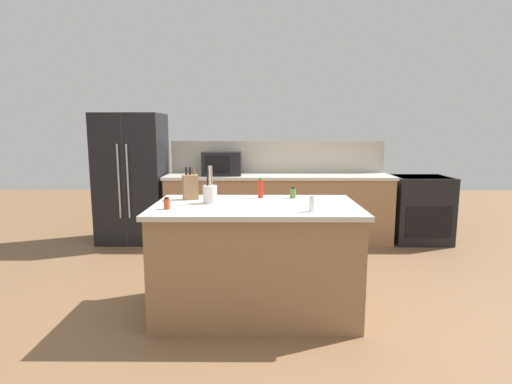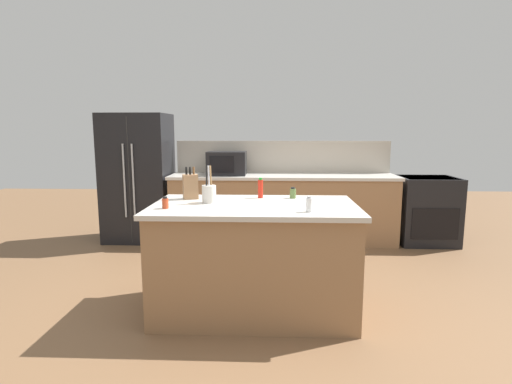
% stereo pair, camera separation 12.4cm
% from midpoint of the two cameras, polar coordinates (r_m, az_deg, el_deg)
% --- Properties ---
extents(ground_plane, '(14.00, 14.00, 0.00)m').
position_cam_midpoint_polar(ground_plane, '(3.64, -1.06, -16.48)').
color(ground_plane, brown).
extents(back_counter_run, '(3.12, 0.66, 0.94)m').
position_cam_midpoint_polar(back_counter_run, '(5.60, 2.55, -2.32)').
color(back_counter_run, '#936B47').
rests_on(back_counter_run, ground_plane).
extents(wall_backsplash, '(3.08, 0.03, 0.46)m').
position_cam_midpoint_polar(wall_backsplash, '(5.82, 2.48, 5.05)').
color(wall_backsplash, '#B2A899').
rests_on(wall_backsplash, back_counter_run).
extents(kitchen_island, '(1.72, 0.98, 0.94)m').
position_cam_midpoint_polar(kitchen_island, '(3.46, -1.08, -9.41)').
color(kitchen_island, '#936B47').
rests_on(kitchen_island, ground_plane).
extents(refrigerator, '(0.89, 0.75, 1.78)m').
position_cam_midpoint_polar(refrigerator, '(5.87, -17.83, 1.92)').
color(refrigerator, black).
rests_on(refrigerator, ground_plane).
extents(range_oven, '(0.76, 0.65, 0.92)m').
position_cam_midpoint_polar(range_oven, '(6.01, 21.79, -2.22)').
color(range_oven, black).
rests_on(range_oven, ground_plane).
extents(microwave, '(0.53, 0.39, 0.32)m').
position_cam_midpoint_polar(microwave, '(5.53, -5.51, 4.10)').
color(microwave, black).
rests_on(microwave, back_counter_run).
extents(knife_block, '(0.16, 0.14, 0.29)m').
position_cam_midpoint_polar(knife_block, '(3.64, -10.33, 0.75)').
color(knife_block, '#936B47').
rests_on(knife_block, kitchen_island).
extents(utensil_crock, '(0.12, 0.12, 0.32)m').
position_cam_midpoint_polar(utensil_crock, '(3.42, -7.63, -0.22)').
color(utensil_crock, beige).
rests_on(utensil_crock, kitchen_island).
extents(spice_jar_paprika, '(0.05, 0.05, 0.10)m').
position_cam_midpoint_polar(spice_jar_paprika, '(3.23, -13.68, -1.63)').
color(spice_jar_paprika, '#B73D1E').
rests_on(spice_jar_paprika, kitchen_island).
extents(salt_shaker, '(0.05, 0.05, 0.12)m').
position_cam_midpoint_polar(salt_shaker, '(3.06, 6.83, -1.76)').
color(salt_shaker, silver).
rests_on(salt_shaker, kitchen_island).
extents(spice_jar_oregano, '(0.06, 0.06, 0.10)m').
position_cam_midpoint_polar(spice_jar_oregano, '(3.66, 4.32, -0.14)').
color(spice_jar_oregano, '#567038').
rests_on(spice_jar_oregano, kitchen_island).
extents(hot_sauce_bottle, '(0.05, 0.05, 0.19)m').
position_cam_midpoint_polar(hot_sauce_bottle, '(3.65, -0.32, 0.52)').
color(hot_sauce_bottle, red).
rests_on(hot_sauce_bottle, kitchen_island).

